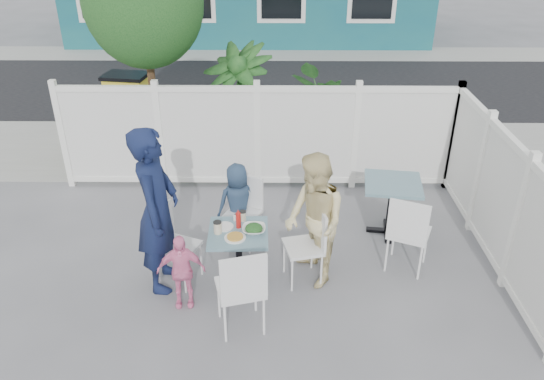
{
  "coord_description": "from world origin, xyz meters",
  "views": [
    {
      "loc": [
        0.39,
        -4.88,
        3.89
      ],
      "look_at": [
        0.33,
        0.42,
        1.0
      ],
      "focal_mm": 35.0,
      "sensor_mm": 36.0,
      "label": 1
    }
  ],
  "objects_px": {
    "utility_cabinet": "(130,112)",
    "chair_near": "(242,286)",
    "spare_table": "(392,194)",
    "chair_left": "(172,239)",
    "main_table": "(239,243)",
    "man": "(157,211)",
    "chair_right": "(310,240)",
    "woman": "(314,221)",
    "boy": "(238,203)",
    "toddler": "(181,271)",
    "chair_back": "(245,206)"
  },
  "relations": [
    {
      "from": "main_table",
      "to": "man",
      "type": "bearing_deg",
      "value": -179.86
    },
    {
      "from": "utility_cabinet",
      "to": "main_table",
      "type": "height_order",
      "value": "utility_cabinet"
    },
    {
      "from": "chair_back",
      "to": "toddler",
      "type": "height_order",
      "value": "chair_back"
    },
    {
      "from": "utility_cabinet",
      "to": "chair_right",
      "type": "bearing_deg",
      "value": -44.38
    },
    {
      "from": "chair_near",
      "to": "toddler",
      "type": "bearing_deg",
      "value": 132.67
    },
    {
      "from": "chair_near",
      "to": "boy",
      "type": "bearing_deg",
      "value": 79.93
    },
    {
      "from": "main_table",
      "to": "man",
      "type": "height_order",
      "value": "man"
    },
    {
      "from": "chair_near",
      "to": "man",
      "type": "bearing_deg",
      "value": 124.72
    },
    {
      "from": "main_table",
      "to": "spare_table",
      "type": "distance_m",
      "value": 2.19
    },
    {
      "from": "main_table",
      "to": "woman",
      "type": "bearing_deg",
      "value": 5.19
    },
    {
      "from": "main_table",
      "to": "spare_table",
      "type": "height_order",
      "value": "spare_table"
    },
    {
      "from": "chair_left",
      "to": "toddler",
      "type": "distance_m",
      "value": 0.49
    },
    {
      "from": "chair_left",
      "to": "chair_back",
      "type": "relative_size",
      "value": 1.04
    },
    {
      "from": "chair_near",
      "to": "toddler",
      "type": "xyz_separation_m",
      "value": [
        -0.68,
        0.42,
        -0.15
      ]
    },
    {
      "from": "main_table",
      "to": "chair_right",
      "type": "distance_m",
      "value": 0.81
    },
    {
      "from": "spare_table",
      "to": "utility_cabinet",
      "type": "bearing_deg",
      "value": 144.68
    },
    {
      "from": "utility_cabinet",
      "to": "chair_near",
      "type": "relative_size",
      "value": 1.23
    },
    {
      "from": "utility_cabinet",
      "to": "chair_left",
      "type": "xyz_separation_m",
      "value": [
        1.42,
        -3.91,
        -0.08
      ]
    },
    {
      "from": "chair_near",
      "to": "utility_cabinet",
      "type": "bearing_deg",
      "value": 100.25
    },
    {
      "from": "chair_back",
      "to": "main_table",
      "type": "bearing_deg",
      "value": 112.16
    },
    {
      "from": "chair_near",
      "to": "chair_back",
      "type": "bearing_deg",
      "value": 76.93
    },
    {
      "from": "chair_near",
      "to": "woman",
      "type": "xyz_separation_m",
      "value": [
        0.76,
        0.88,
        0.2
      ]
    },
    {
      "from": "chair_left",
      "to": "chair_near",
      "type": "height_order",
      "value": "chair_near"
    },
    {
      "from": "chair_left",
      "to": "toddler",
      "type": "xyz_separation_m",
      "value": [
        0.17,
        -0.44,
        -0.1
      ]
    },
    {
      "from": "chair_left",
      "to": "boy",
      "type": "xyz_separation_m",
      "value": [
        0.69,
        0.83,
        -0.01
      ]
    },
    {
      "from": "chair_left",
      "to": "chair_near",
      "type": "relative_size",
      "value": 0.92
    },
    {
      "from": "chair_right",
      "to": "toddler",
      "type": "distance_m",
      "value": 1.47
    },
    {
      "from": "utility_cabinet",
      "to": "chair_right",
      "type": "distance_m",
      "value": 4.91
    },
    {
      "from": "chair_back",
      "to": "chair_near",
      "type": "xyz_separation_m",
      "value": [
        0.06,
        -1.67,
        0.07
      ]
    },
    {
      "from": "utility_cabinet",
      "to": "chair_right",
      "type": "height_order",
      "value": "utility_cabinet"
    },
    {
      "from": "utility_cabinet",
      "to": "woman",
      "type": "bearing_deg",
      "value": -44.03
    },
    {
      "from": "spare_table",
      "to": "chair_left",
      "type": "distance_m",
      "value": 2.85
    },
    {
      "from": "utility_cabinet",
      "to": "chair_right",
      "type": "relative_size",
      "value": 1.34
    },
    {
      "from": "boy",
      "to": "woman",
      "type": "bearing_deg",
      "value": 117.72
    },
    {
      "from": "spare_table",
      "to": "chair_right",
      "type": "height_order",
      "value": "chair_right"
    },
    {
      "from": "spare_table",
      "to": "toddler",
      "type": "relative_size",
      "value": 0.91
    },
    {
      "from": "boy",
      "to": "spare_table",
      "type": "bearing_deg",
      "value": 165.0
    },
    {
      "from": "boy",
      "to": "toddler",
      "type": "xyz_separation_m",
      "value": [
        -0.52,
        -1.28,
        -0.1
      ]
    },
    {
      "from": "chair_right",
      "to": "woman",
      "type": "relative_size",
      "value": 0.59
    },
    {
      "from": "man",
      "to": "woman",
      "type": "relative_size",
      "value": 1.22
    },
    {
      "from": "chair_left",
      "to": "chair_near",
      "type": "distance_m",
      "value": 1.21
    },
    {
      "from": "main_table",
      "to": "chair_right",
      "type": "bearing_deg",
      "value": 5.62
    },
    {
      "from": "woman",
      "to": "boy",
      "type": "xyz_separation_m",
      "value": [
        -0.91,
        0.82,
        -0.25
      ]
    },
    {
      "from": "spare_table",
      "to": "woman",
      "type": "height_order",
      "value": "woman"
    },
    {
      "from": "chair_left",
      "to": "boy",
      "type": "distance_m",
      "value": 1.08
    },
    {
      "from": "utility_cabinet",
      "to": "woman",
      "type": "distance_m",
      "value": 4.94
    },
    {
      "from": "chair_left",
      "to": "boy",
      "type": "relative_size",
      "value": 0.87
    },
    {
      "from": "woman",
      "to": "toddler",
      "type": "height_order",
      "value": "woman"
    },
    {
      "from": "spare_table",
      "to": "toddler",
      "type": "distance_m",
      "value": 2.9
    },
    {
      "from": "man",
      "to": "woman",
      "type": "bearing_deg",
      "value": -85.46
    }
  ]
}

